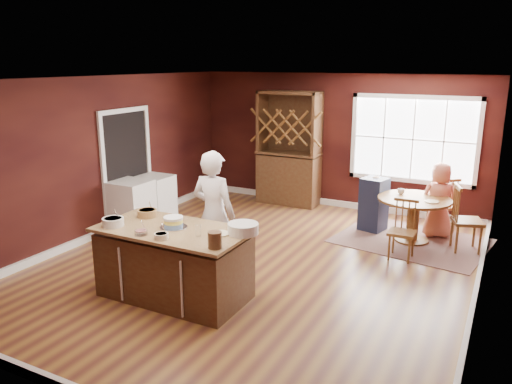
# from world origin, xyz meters

# --- Properties ---
(room_shell) EXTENTS (7.00, 7.00, 7.00)m
(room_shell) POSITION_xyz_m (0.00, 0.00, 1.35)
(room_shell) COLOR brown
(room_shell) RESTS_ON ground
(window) EXTENTS (2.36, 0.10, 1.66)m
(window) POSITION_xyz_m (1.50, 3.47, 1.50)
(window) COLOR white
(window) RESTS_ON room_shell
(doorway) EXTENTS (0.08, 1.26, 2.13)m
(doorway) POSITION_xyz_m (-2.97, 0.60, 1.02)
(doorway) COLOR white
(doorway) RESTS_ON room_shell
(kitchen_island) EXTENTS (1.92, 1.00, 0.92)m
(kitchen_island) POSITION_xyz_m (-0.47, -1.43, 0.44)
(kitchen_island) COLOR #432112
(kitchen_island) RESTS_ON ground
(dining_table) EXTENTS (1.18, 1.18, 0.75)m
(dining_table) POSITION_xyz_m (1.85, 2.04, 0.53)
(dining_table) COLOR brown
(dining_table) RESTS_ON ground
(baker) EXTENTS (0.66, 0.44, 1.78)m
(baker) POSITION_xyz_m (-0.37, -0.62, 0.89)
(baker) COLOR silver
(baker) RESTS_ON ground
(layer_cake) EXTENTS (0.34, 0.34, 0.14)m
(layer_cake) POSITION_xyz_m (-0.48, -1.39, 0.99)
(layer_cake) COLOR white
(layer_cake) RESTS_ON kitchen_island
(bowl_blue) EXTENTS (0.27, 0.27, 0.10)m
(bowl_blue) POSITION_xyz_m (-1.19, -1.69, 0.97)
(bowl_blue) COLOR silver
(bowl_blue) RESTS_ON kitchen_island
(bowl_yellow) EXTENTS (0.26, 0.26, 0.10)m
(bowl_yellow) POSITION_xyz_m (-1.06, -1.19, 0.97)
(bowl_yellow) COLOR #9A6E41
(bowl_yellow) RESTS_ON kitchen_island
(bowl_pink) EXTENTS (0.16, 0.16, 0.06)m
(bowl_pink) POSITION_xyz_m (-0.66, -1.79, 0.95)
(bowl_pink) COLOR silver
(bowl_pink) RESTS_ON kitchen_island
(bowl_olive) EXTENTS (0.17, 0.17, 0.06)m
(bowl_olive) POSITION_xyz_m (-0.36, -1.79, 0.95)
(bowl_olive) COLOR beige
(bowl_olive) RESTS_ON kitchen_island
(drinking_glass) EXTENTS (0.07, 0.07, 0.14)m
(drinking_glass) POSITION_xyz_m (-0.02, -1.52, 0.99)
(drinking_glass) COLOR silver
(drinking_glass) RESTS_ON kitchen_island
(dinner_plate) EXTENTS (0.24, 0.24, 0.02)m
(dinner_plate) POSITION_xyz_m (0.16, -1.34, 0.93)
(dinner_plate) COLOR beige
(dinner_plate) RESTS_ON kitchen_island
(white_tub) EXTENTS (0.37, 0.37, 0.13)m
(white_tub) POSITION_xyz_m (0.40, -1.19, 0.98)
(white_tub) COLOR white
(white_tub) RESTS_ON kitchen_island
(stoneware_crock) EXTENTS (0.16, 0.16, 0.19)m
(stoneware_crock) POSITION_xyz_m (0.35, -1.75, 1.01)
(stoneware_crock) COLOR brown
(stoneware_crock) RESTS_ON kitchen_island
(toy_figurine) EXTENTS (0.04, 0.04, 0.07)m
(toy_figurine) POSITION_xyz_m (0.21, -1.61, 0.96)
(toy_figurine) COLOR yellow
(toy_figurine) RESTS_ON kitchen_island
(rug) EXTENTS (2.57, 2.14, 0.01)m
(rug) POSITION_xyz_m (1.85, 2.04, 0.01)
(rug) COLOR brown
(rug) RESTS_ON ground
(chair_east) EXTENTS (0.56, 0.57, 1.09)m
(chair_east) POSITION_xyz_m (2.68, 1.99, 0.54)
(chair_east) COLOR brown
(chair_east) RESTS_ON ground
(chair_south) EXTENTS (0.39, 0.37, 0.93)m
(chair_south) POSITION_xyz_m (1.84, 1.18, 0.46)
(chair_south) COLOR brown
(chair_south) RESTS_ON ground
(chair_north) EXTENTS (0.58, 0.58, 1.00)m
(chair_north) POSITION_xyz_m (2.19, 2.81, 0.50)
(chair_north) COLOR brown
(chair_north) RESTS_ON ground
(seated_woman) EXTENTS (0.74, 0.62, 1.30)m
(seated_woman) POSITION_xyz_m (2.18, 2.47, 0.65)
(seated_woman) COLOR #CA7158
(seated_woman) RESTS_ON ground
(high_chair) EXTENTS (0.49, 0.49, 0.99)m
(high_chair) POSITION_xyz_m (1.11, 2.31, 0.50)
(high_chair) COLOR black
(high_chair) RESTS_ON ground
(toddler) EXTENTS (0.18, 0.14, 0.26)m
(toddler) POSITION_xyz_m (1.10, 2.39, 0.81)
(toddler) COLOR #8CA5BF
(toddler) RESTS_ON high_chair
(table_plate) EXTENTS (0.22, 0.22, 0.02)m
(table_plate) POSITION_xyz_m (2.13, 1.93, 0.76)
(table_plate) COLOR beige
(table_plate) RESTS_ON dining_table
(table_cup) EXTENTS (0.13, 0.13, 0.09)m
(table_cup) POSITION_xyz_m (1.59, 2.20, 0.80)
(table_cup) COLOR silver
(table_cup) RESTS_ON dining_table
(hutch) EXTENTS (1.28, 0.53, 2.34)m
(hutch) POSITION_xyz_m (-0.93, 3.22, 1.17)
(hutch) COLOR #432410
(hutch) RESTS_ON ground
(washer) EXTENTS (0.63, 0.61, 0.92)m
(washer) POSITION_xyz_m (-2.64, 0.28, 0.46)
(washer) COLOR white
(washer) RESTS_ON ground
(dryer) EXTENTS (0.60, 0.58, 0.88)m
(dryer) POSITION_xyz_m (-2.64, 0.92, 0.44)
(dryer) COLOR white
(dryer) RESTS_ON ground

